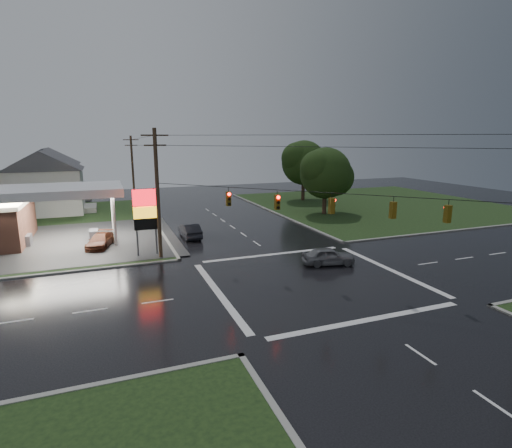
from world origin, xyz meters
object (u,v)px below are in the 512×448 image
object	(u,v)px
house_near	(46,181)
car_crossing	(328,256)
utility_pole_nw	(158,192)
utility_pole_n	(133,170)
pylon_sign	(145,211)
house_far	(49,174)
tree_ne_far	(305,163)
car_north	(190,230)
tree_ne_near	(326,173)
car_pump	(100,241)

from	to	relation	value
house_near	car_crossing	bearing A→B (deg)	-54.16
utility_pole_nw	utility_pole_n	world-z (taller)	utility_pole_nw
pylon_sign	house_far	bearing A→B (deg)	106.98
utility_pole_n	tree_ne_far	world-z (taller)	utility_pole_n
utility_pole_n	car_north	distance (m)	23.09
utility_pole_n	car_crossing	xyz separation A→B (m)	(12.60, -35.29, -4.74)
tree_ne_near	pylon_sign	bearing A→B (deg)	-154.99
car_north	car_pump	bearing A→B (deg)	3.47
pylon_sign	utility_pole_n	size ratio (longest dim) A/B	0.57
pylon_sign	car_pump	size ratio (longest dim) A/B	1.33
utility_pole_n	tree_ne_near	distance (m)	28.55
pylon_sign	car_north	size ratio (longest dim) A/B	1.30
house_far	car_north	distance (m)	36.34
tree_ne_near	house_near	bearing A→B (deg)	158.24
car_crossing	pylon_sign	bearing A→B (deg)	73.43
utility_pole_nw	car_pump	size ratio (longest dim) A/B	2.43
pylon_sign	house_far	world-z (taller)	house_far
house_far	utility_pole_n	bearing A→B (deg)	-38.77
tree_ne_near	car_crossing	size ratio (longest dim) A/B	2.11
utility_pole_nw	house_far	size ratio (longest dim) A/B	1.00
house_far	tree_ne_near	xyz separation A→B (m)	(36.09, -26.01, 1.16)
house_near	car_pump	bearing A→B (deg)	-72.64
house_near	tree_ne_near	bearing A→B (deg)	-21.76
house_far	tree_ne_far	world-z (taller)	tree_ne_far
tree_ne_far	car_crossing	distance (m)	34.73
pylon_sign	utility_pole_n	xyz separation A→B (m)	(1.00, 27.50, 1.46)
utility_pole_nw	house_near	size ratio (longest dim) A/B	1.00
tree_ne_near	car_north	xyz separation A→B (m)	(-19.81, -6.28, -4.80)
utility_pole_nw	car_pump	distance (m)	8.92
tree_ne_near	car_crossing	distance (m)	22.74
house_far	car_pump	size ratio (longest dim) A/B	2.45
pylon_sign	tree_ne_near	size ratio (longest dim) A/B	0.67
utility_pole_nw	tree_ne_far	bearing A→B (deg)	42.59
utility_pole_nw	car_crossing	bearing A→B (deg)	-28.33
car_crossing	car_pump	world-z (taller)	car_crossing
car_north	car_crossing	xyz separation A→B (m)	(8.77, -13.01, -0.04)
house_near	tree_ne_near	xyz separation A→B (m)	(35.09, -14.01, 1.16)
utility_pole_n	house_near	bearing A→B (deg)	-170.09
house_near	house_far	size ratio (longest dim) A/B	1.00
utility_pole_n	house_near	distance (m)	11.67
tree_ne_far	car_pump	distance (m)	37.23
car_crossing	tree_ne_near	bearing A→B (deg)	-16.55
house_far	tree_ne_near	size ratio (longest dim) A/B	1.23
tree_ne_far	car_pump	size ratio (longest dim) A/B	2.17
car_north	house_near	bearing A→B (deg)	-54.38
pylon_sign	tree_ne_far	distance (m)	36.35
utility_pole_nw	tree_ne_far	size ratio (longest dim) A/B	1.12
utility_pole_nw	tree_ne_near	distance (m)	26.74
car_north	utility_pole_nw	bearing A→B (deg)	57.00
car_crossing	car_pump	bearing A→B (deg)	68.17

